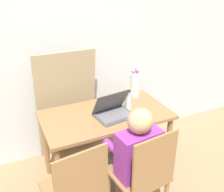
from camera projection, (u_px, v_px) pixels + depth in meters
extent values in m
cube|color=silver|center=(62.00, 43.00, 2.62)|extent=(6.40, 0.05, 2.50)
cube|color=olive|center=(106.00, 115.00, 2.40)|extent=(1.16, 0.64, 0.03)
cylinder|color=olive|center=(60.00, 182.00, 2.14)|extent=(0.05, 0.05, 0.69)
cylinder|color=olive|center=(168.00, 148.00, 2.54)|extent=(0.05, 0.05, 0.69)
cylinder|color=olive|center=(46.00, 146.00, 2.58)|extent=(0.05, 0.05, 0.69)
cylinder|color=olive|center=(139.00, 122.00, 2.98)|extent=(0.05, 0.05, 0.69)
cube|color=olive|center=(137.00, 174.00, 2.09)|extent=(0.44, 0.44, 0.02)
cube|color=olive|center=(155.00, 164.00, 1.84)|extent=(0.38, 0.06, 0.45)
cylinder|color=olive|center=(140.00, 175.00, 2.39)|extent=(0.04, 0.04, 0.43)
cylinder|color=olive|center=(108.00, 190.00, 2.24)|extent=(0.04, 0.04, 0.43)
cube|color=olive|center=(72.00, 189.00, 1.94)|extent=(0.45, 0.45, 0.02)
cube|color=olive|center=(82.00, 181.00, 1.69)|extent=(0.38, 0.07, 0.45)
cylinder|color=olive|center=(84.00, 188.00, 2.25)|extent=(0.04, 0.04, 0.43)
cube|color=purple|center=(138.00, 153.00, 2.00)|extent=(0.36, 0.22, 0.38)
sphere|color=tan|center=(140.00, 121.00, 1.88)|extent=(0.19, 0.19, 0.19)
sphere|color=#D8BC72|center=(142.00, 119.00, 1.86)|extent=(0.16, 0.16, 0.16)
cylinder|color=#4C4742|center=(135.00, 159.00, 2.22)|extent=(0.12, 0.29, 0.09)
cylinder|color=#4C4742|center=(120.00, 165.00, 2.15)|extent=(0.12, 0.29, 0.09)
cylinder|color=#4C4742|center=(125.00, 171.00, 2.43)|extent=(0.08, 0.08, 0.45)
cylinder|color=#4C4742|center=(111.00, 177.00, 2.36)|extent=(0.08, 0.08, 0.45)
cylinder|color=purple|center=(137.00, 133.00, 2.22)|extent=(0.08, 0.24, 0.06)
cylinder|color=purple|center=(108.00, 143.00, 2.09)|extent=(0.08, 0.24, 0.06)
cube|color=#4C4C51|center=(114.00, 116.00, 2.35)|extent=(0.36, 0.29, 0.01)
cube|color=slate|center=(114.00, 115.00, 2.35)|extent=(0.31, 0.21, 0.00)
cube|color=#4C4C51|center=(111.00, 102.00, 2.35)|extent=(0.34, 0.17, 0.22)
cube|color=#19284C|center=(110.00, 102.00, 2.35)|extent=(0.31, 0.15, 0.19)
cylinder|color=silver|center=(135.00, 85.00, 2.69)|extent=(0.10, 0.10, 0.24)
cylinder|color=#3D7A38|center=(137.00, 81.00, 2.69)|extent=(0.01, 0.01, 0.22)
sphere|color=#EA9EC6|center=(137.00, 71.00, 2.64)|extent=(0.04, 0.04, 0.04)
cylinder|color=#3D7A38|center=(134.00, 80.00, 2.68)|extent=(0.01, 0.01, 0.25)
sphere|color=#EA9EC6|center=(134.00, 68.00, 2.63)|extent=(0.05, 0.05, 0.05)
cylinder|color=#3D7A38|center=(133.00, 81.00, 2.67)|extent=(0.01, 0.01, 0.23)
sphere|color=#EA9EC6|center=(133.00, 71.00, 2.62)|extent=(0.04, 0.04, 0.04)
cylinder|color=#3D7A38|center=(135.00, 84.00, 2.66)|extent=(0.01, 0.01, 0.19)
sphere|color=#EA9EC6|center=(135.00, 75.00, 2.62)|extent=(0.04, 0.04, 0.04)
cylinder|color=#3D7A38|center=(137.00, 81.00, 2.66)|extent=(0.01, 0.01, 0.24)
sphere|color=#EA9EC6|center=(138.00, 70.00, 2.61)|extent=(0.03, 0.03, 0.03)
cylinder|color=silver|center=(128.00, 100.00, 2.46)|extent=(0.07, 0.07, 0.17)
cylinder|color=#262628|center=(129.00, 91.00, 2.42)|extent=(0.04, 0.04, 0.02)
cube|color=tan|center=(67.00, 106.00, 2.76)|extent=(0.62, 0.19, 1.23)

